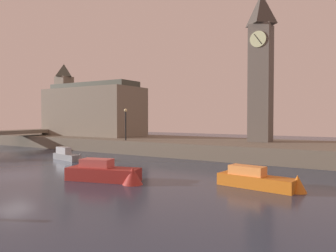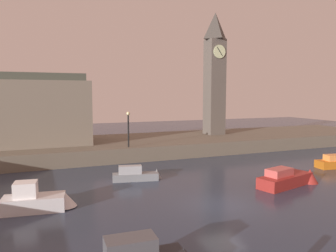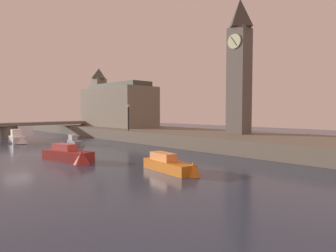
# 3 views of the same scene
# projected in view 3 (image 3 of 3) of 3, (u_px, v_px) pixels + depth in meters

# --- Properties ---
(ground_plane) EXTENTS (120.00, 120.00, 0.00)m
(ground_plane) POSITION_uv_depth(u_px,v_px,m) (18.00, 154.00, 27.85)
(ground_plane) COLOR #2D384C
(far_embankment) EXTENTS (70.00, 12.00, 1.50)m
(far_embankment) POSITION_uv_depth(u_px,v_px,m) (165.00, 135.00, 41.92)
(far_embankment) COLOR #6B6051
(far_embankment) RESTS_ON ground
(clock_tower) EXTENTS (2.44, 2.48, 15.89)m
(clock_tower) POSITION_uv_depth(u_px,v_px,m) (239.00, 65.00, 34.08)
(clock_tower) COLOR #5B544C
(clock_tower) RESTS_ON far_embankment
(parliament_hall) EXTENTS (14.57, 6.74, 10.81)m
(parliament_hall) POSITION_uv_depth(u_px,v_px,m) (117.00, 105.00, 51.03)
(parliament_hall) COLOR slate
(parliament_hall) RESTS_ON far_embankment
(bridge_span) EXTENTS (2.93, 30.54, 2.35)m
(bridge_span) POSITION_uv_depth(u_px,v_px,m) (5.00, 127.00, 44.62)
(bridge_span) COLOR slate
(bridge_span) RESTS_ON ground
(streetlamp) EXTENTS (0.36, 0.36, 3.59)m
(streetlamp) POSITION_uv_depth(u_px,v_px,m) (128.00, 114.00, 39.51)
(streetlamp) COLOR black
(streetlamp) RESTS_ON far_embankment
(boat_ferry_white) EXTENTS (4.37, 1.98, 1.78)m
(boat_ferry_white) POSITION_uv_depth(u_px,v_px,m) (18.00, 139.00, 37.55)
(boat_ferry_white) COLOR silver
(boat_ferry_white) RESTS_ON ground
(boat_cruiser_grey) EXTENTS (4.17, 1.68, 1.36)m
(boat_cruiser_grey) POSITION_uv_depth(u_px,v_px,m) (76.00, 142.00, 35.37)
(boat_cruiser_grey) COLOR gray
(boat_cruiser_grey) RESTS_ON ground
(boat_patrol_orange) EXTENTS (5.29, 1.98, 1.43)m
(boat_patrol_orange) POSITION_uv_depth(u_px,v_px,m) (173.00, 166.00, 19.87)
(boat_patrol_orange) COLOR orange
(boat_patrol_orange) RESTS_ON ground
(boat_dinghy_red) EXTENTS (5.78, 2.72, 1.52)m
(boat_dinghy_red) POSITION_uv_depth(u_px,v_px,m) (71.00, 155.00, 24.14)
(boat_dinghy_red) COLOR maroon
(boat_dinghy_red) RESTS_ON ground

